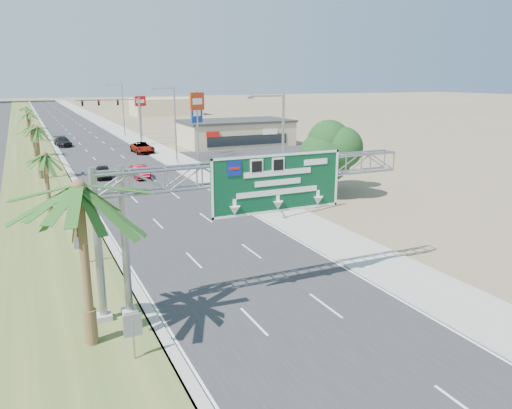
{
  "coord_description": "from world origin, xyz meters",
  "views": [
    {
      "loc": [
        -11.03,
        -12.48,
        11.2
      ],
      "look_at": [
        0.64,
        12.37,
        4.2
      ],
      "focal_mm": 35.0,
      "sensor_mm": 36.0,
      "label": 1
    }
  ],
  "objects": [
    {
      "name": "car_far",
      "position": [
        -4.91,
        76.71,
        0.78
      ],
      "size": [
        2.76,
        5.57,
        1.56
      ],
      "primitive_type": "imported",
      "rotation": [
        0.0,
        0.0,
        0.11
      ],
      "color": "black",
      "rests_on": "ground"
    },
    {
      "name": "median_signback_b",
      "position": [
        -8.5,
        18.0,
        1.45
      ],
      "size": [
        0.75,
        0.08,
        2.08
      ],
      "color": "gray",
      "rests_on": "ground"
    },
    {
      "name": "palm_row_b",
      "position": [
        -9.5,
        32.0,
        4.9
      ],
      "size": [
        3.99,
        3.99,
        5.95
      ],
      "color": "brown",
      "rests_on": "ground"
    },
    {
      "name": "car_right_lane",
      "position": [
        5.5,
        63.61,
        0.8
      ],
      "size": [
        2.88,
        5.88,
        1.61
      ],
      "primitive_type": "imported",
      "rotation": [
        0.0,
        0.0,
        0.04
      ],
      "color": "gray",
      "rests_on": "ground"
    },
    {
      "name": "streetlight_near",
      "position": [
        7.3,
        22.0,
        4.69
      ],
      "size": [
        3.27,
        0.44,
        10.0
      ],
      "color": "gray",
      "rests_on": "ground"
    },
    {
      "name": "palm_row_f",
      "position": [
        -9.5,
        110.0,
        4.71
      ],
      "size": [
        3.99,
        3.99,
        5.75
      ],
      "color": "brown",
      "rests_on": "ground"
    },
    {
      "name": "pole_sign_red_near",
      "position": [
        11.44,
        54.61,
        7.44
      ],
      "size": [
        2.34,
        1.17,
        9.42
      ],
      "color": "gray",
      "rests_on": "ground"
    },
    {
      "name": "pole_sign_red_far",
      "position": [
        9.18,
        80.25,
        6.41
      ],
      "size": [
        2.18,
        0.98,
        8.13
      ],
      "color": "gray",
      "rests_on": "ground"
    },
    {
      "name": "oak_near",
      "position": [
        15.0,
        26.0,
        4.53
      ],
      "size": [
        4.5,
        4.5,
        6.8
      ],
      "color": "brown",
      "rests_on": "ground"
    },
    {
      "name": "palm_row_d",
      "position": [
        -9.5,
        66.0,
        4.42
      ],
      "size": [
        3.99,
        3.99,
        5.45
      ],
      "color": "brown",
      "rests_on": "ground"
    },
    {
      "name": "road",
      "position": [
        0.0,
        110.0,
        0.01
      ],
      "size": [
        12.0,
        300.0,
        0.02
      ],
      "primitive_type": "cube",
      "color": "#28282B",
      "rests_on": "ground"
    },
    {
      "name": "median_signback_a",
      "position": [
        -7.8,
        6.0,
        1.45
      ],
      "size": [
        0.75,
        0.08,
        2.08
      ],
      "color": "gray",
      "rests_on": "ground"
    },
    {
      "name": "streetlight_far",
      "position": [
        7.3,
        88.0,
        4.69
      ],
      "size": [
        3.27,
        0.44,
        10.0
      ],
      "color": "gray",
      "rests_on": "ground"
    },
    {
      "name": "pole_sign_blue",
      "position": [
        12.23,
        57.31,
        5.98
      ],
      "size": [
        1.97,
        1.02,
        8.03
      ],
      "color": "gray",
      "rests_on": "ground"
    },
    {
      "name": "streetlight_mid",
      "position": [
        7.3,
        52.0,
        4.69
      ],
      "size": [
        3.27,
        0.44,
        10.0
      ],
      "color": "gray",
      "rests_on": "ground"
    },
    {
      "name": "palm_near",
      "position": [
        -9.2,
        8.0,
        6.93
      ],
      "size": [
        5.7,
        5.7,
        8.35
      ],
      "color": "brown",
      "rests_on": "ground"
    },
    {
      "name": "sidewalk_right",
      "position": [
        8.5,
        110.0,
        0.05
      ],
      "size": [
        4.0,
        300.0,
        0.1
      ],
      "primitive_type": "cube",
      "color": "#9E9B93",
      "rests_on": "ground"
    },
    {
      "name": "car_mid_lane",
      "position": [
        0.79,
        44.01,
        0.73
      ],
      "size": [
        1.64,
        4.47,
        1.46
      ],
      "primitive_type": "imported",
      "rotation": [
        0.0,
        0.0,
        0.02
      ],
      "color": "maroon",
      "rests_on": "ground"
    },
    {
      "name": "ground",
      "position": [
        0.0,
        0.0,
        0.0
      ],
      "size": [
        600.0,
        600.0,
        0.0
      ],
      "primitive_type": "plane",
      "color": "#8C7A59",
      "rests_on": "ground"
    },
    {
      "name": "building_distant_right",
      "position": [
        30.0,
        140.0,
        2.5
      ],
      "size": [
        20.0,
        12.0,
        5.0
      ],
      "primitive_type": "cube",
      "color": "#C9B487",
      "rests_on": "ground"
    },
    {
      "name": "palm_row_e",
      "position": [
        -9.5,
        85.0,
        5.09
      ],
      "size": [
        3.99,
        3.99,
        6.15
      ],
      "color": "brown",
      "rests_on": "ground"
    },
    {
      "name": "oak_far",
      "position": [
        18.0,
        30.0,
        3.82
      ],
      "size": [
        3.5,
        3.5,
        5.6
      ],
      "color": "brown",
      "rests_on": "ground"
    },
    {
      "name": "sign_gantry",
      "position": [
        -1.06,
        9.93,
        6.06
      ],
      "size": [
        16.75,
        1.24,
        7.5
      ],
      "color": "gray",
      "rests_on": "ground"
    },
    {
      "name": "signal_mast",
      "position": [
        5.17,
        71.97,
        4.85
      ],
      "size": [
        10.28,
        0.71,
        8.0
      ],
      "color": "gray",
      "rests_on": "ground"
    },
    {
      "name": "store_building",
      "position": [
        22.0,
        66.0,
        2.0
      ],
      "size": [
        18.0,
        10.0,
        4.0
      ],
      "primitive_type": "cube",
      "color": "#C9B487",
      "rests_on": "ground"
    },
    {
      "name": "car_left_lane",
      "position": [
        -3.0,
        45.71,
        0.72
      ],
      "size": [
        2.05,
        4.35,
        1.44
      ],
      "primitive_type": "imported",
      "rotation": [
        0.0,
        0.0,
        -0.08
      ],
      "color": "black",
      "rests_on": "ground"
    },
    {
      "name": "median_grass",
      "position": [
        -10.0,
        110.0,
        0.06
      ],
      "size": [
        7.0,
        300.0,
        0.12
      ],
      "primitive_type": "cube",
      "color": "#425726",
      "rests_on": "ground"
    },
    {
      "name": "palm_row_c",
      "position": [
        -9.5,
        48.0,
        5.66
      ],
      "size": [
        3.99,
        3.99,
        6.75
      ],
      "color": "brown",
      "rests_on": "ground"
    }
  ]
}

